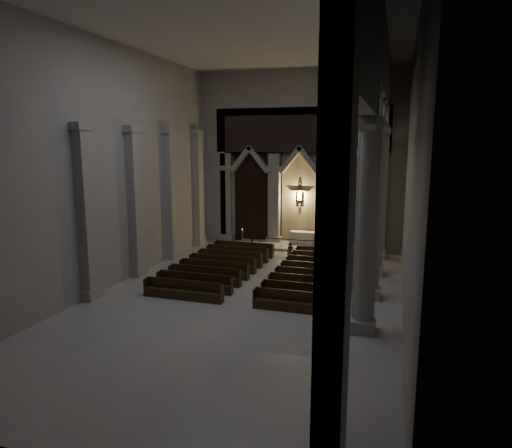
% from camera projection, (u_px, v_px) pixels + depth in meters
% --- Properties ---
extents(room, '(24.00, 24.10, 12.00)m').
position_uv_depth(room, '(246.00, 132.00, 20.17)').
color(room, '#A4A19B').
rests_on(room, ground).
extents(sanctuary_wall, '(14.00, 0.77, 12.00)m').
position_uv_depth(sanctuary_wall, '(300.00, 151.00, 31.18)').
color(sanctuary_wall, '#9C9991').
rests_on(sanctuary_wall, ground).
extents(right_arcade, '(1.00, 24.00, 12.00)m').
position_uv_depth(right_arcade, '(376.00, 127.00, 19.77)').
color(right_arcade, '#9C9991').
rests_on(right_arcade, ground).
extents(left_pilasters, '(0.60, 13.00, 8.03)m').
position_uv_depth(left_pilasters, '(154.00, 200.00, 26.09)').
color(left_pilasters, '#9C9991').
rests_on(left_pilasters, ground).
extents(sanctuary_step, '(8.50, 2.60, 0.15)m').
position_uv_depth(sanctuary_step, '(296.00, 247.00, 31.45)').
color(sanctuary_step, '#9C9991').
rests_on(sanctuary_step, ground).
extents(altar, '(1.77, 0.71, 0.90)m').
position_uv_depth(altar, '(303.00, 238.00, 31.75)').
color(altar, beige).
rests_on(altar, sanctuary_step).
extents(altar_rail, '(5.22, 0.09, 1.03)m').
position_uv_depth(altar_rail, '(289.00, 244.00, 29.57)').
color(altar_rail, black).
rests_on(altar_rail, ground).
extents(candle_stand_left, '(0.23, 0.23, 1.35)m').
position_uv_depth(candle_stand_left, '(243.00, 243.00, 31.21)').
color(candle_stand_left, olive).
rests_on(candle_stand_left, ground).
extents(candle_stand_right, '(0.24, 0.24, 1.42)m').
position_uv_depth(candle_stand_right, '(338.00, 250.00, 29.21)').
color(candle_stand_right, olive).
rests_on(candle_stand_right, ground).
extents(pews, '(9.32, 9.03, 0.87)m').
position_uv_depth(pews, '(265.00, 273.00, 24.34)').
color(pews, black).
rests_on(pews, ground).
extents(worshipper, '(0.47, 0.34, 1.17)m').
position_uv_depth(worshipper, '(290.00, 252.00, 27.72)').
color(worshipper, black).
rests_on(worshipper, ground).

